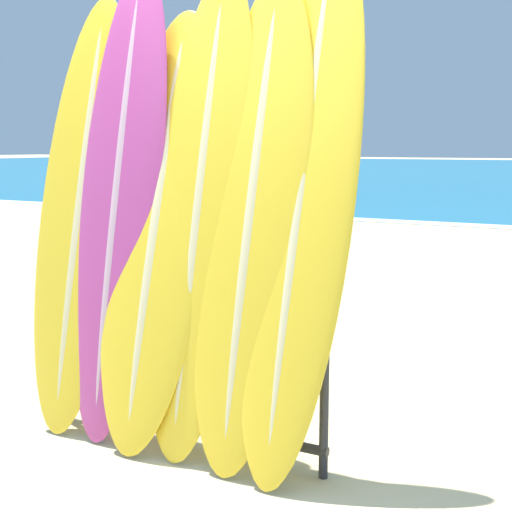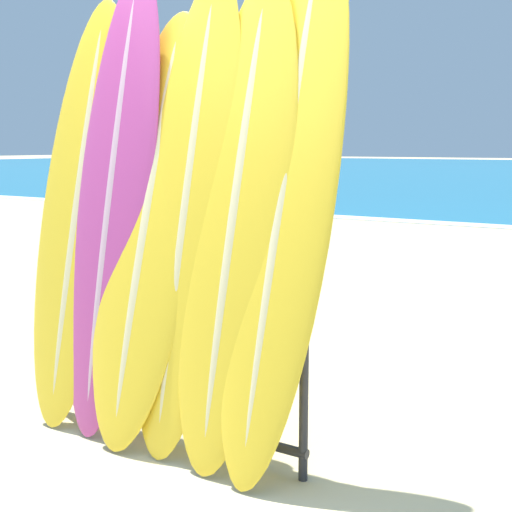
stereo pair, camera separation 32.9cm
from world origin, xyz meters
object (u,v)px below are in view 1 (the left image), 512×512
at_px(surfboard_rack, 177,358).
at_px(surfboard_slot_3, 200,212).
at_px(surfboard_slot_1, 119,200).
at_px(surfboard_slot_5, 302,200).
at_px(surfboard_slot_4, 252,221).
at_px(surfboard_slot_2, 159,227).
at_px(surfboard_slot_0, 82,212).

xyz_separation_m(surfboard_rack, surfboard_slot_3, (0.11, 0.05, 0.69)).
distance_m(surfboard_slot_1, surfboard_slot_3, 0.46).
height_order(surfboard_rack, surfboard_slot_3, surfboard_slot_3).
bearing_deg(surfboard_slot_5, surfboard_slot_4, -169.57).
bearing_deg(surfboard_slot_3, surfboard_slot_2, -176.38).
relative_size(surfboard_slot_1, surfboard_slot_3, 1.04).
height_order(surfboard_slot_1, surfboard_slot_4, surfboard_slot_1).
relative_size(surfboard_rack, surfboard_slot_5, 0.65).
distance_m(surfboard_rack, surfboard_slot_1, 0.81).
bearing_deg(surfboard_slot_4, surfboard_slot_2, -178.75).
bearing_deg(surfboard_slot_5, surfboard_slot_0, -178.02).
height_order(surfboard_slot_2, surfboard_slot_3, surfboard_slot_3).
bearing_deg(surfboard_slot_1, surfboard_slot_0, 179.89).
bearing_deg(surfboard_slot_0, surfboard_slot_2, -1.16).
xyz_separation_m(surfboard_slot_2, surfboard_slot_3, (0.22, 0.01, 0.08)).
bearing_deg(surfboard_slot_5, surfboard_slot_1, -177.48).
height_order(surfboard_rack, surfboard_slot_2, surfboard_slot_2).
distance_m(surfboard_slot_1, surfboard_slot_4, 0.74).
xyz_separation_m(surfboard_rack, surfboard_slot_1, (-0.35, 0.04, 0.73)).
xyz_separation_m(surfboard_slot_0, surfboard_slot_2, (0.48, -0.01, -0.05)).
height_order(surfboard_slot_1, surfboard_slot_3, surfboard_slot_1).
relative_size(surfboard_rack, surfboard_slot_1, 0.67).
distance_m(surfboard_slot_0, surfboard_slot_4, 0.98).
bearing_deg(surfboard_slot_1, surfboard_slot_2, -2.24).
bearing_deg(surfboard_slot_5, surfboard_slot_2, -175.92).
bearing_deg(surfboard_rack, surfboard_slot_5, 8.17).
relative_size(surfboard_slot_0, surfboard_slot_4, 0.99).
bearing_deg(surfboard_slot_4, surfboard_slot_3, 179.31).
bearing_deg(surfboard_rack, surfboard_slot_2, 163.06).
bearing_deg(surfboard_slot_0, surfboard_slot_4, 0.06).
xyz_separation_m(surfboard_slot_1, surfboard_slot_5, (0.95, 0.04, 0.03)).
xyz_separation_m(surfboard_slot_0, surfboard_slot_4, (0.98, 0.00, 0.01)).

